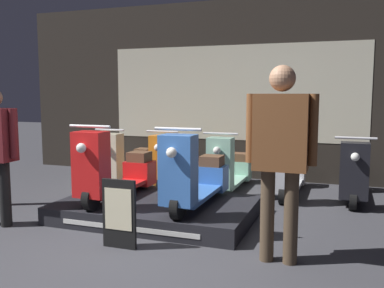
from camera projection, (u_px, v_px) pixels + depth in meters
ground_plane at (119, 260)px, 3.99m from camera, size 30.00×30.00×0.00m
shop_wall_back at (233, 90)px, 7.74m from camera, size 8.47×0.09×3.20m
display_platform at (157, 210)px, 5.32m from camera, size 2.37×1.51×0.21m
scooter_display_left at (114, 171)px, 5.36m from camera, size 0.52×1.62×0.98m
scooter_display_right at (194, 177)px, 5.00m from camera, size 0.52×1.62×0.98m
scooter_backrow_0 at (126, 162)px, 7.37m from camera, size 0.52×1.62×0.98m
scooter_backrow_1 at (175, 165)px, 7.06m from camera, size 0.52×1.62×0.98m
scooter_backrow_2 at (229, 168)px, 6.75m from camera, size 0.52×1.62×0.98m
scooter_backrow_3 at (288, 172)px, 6.45m from camera, size 0.52×1.62×0.98m
scooter_backrow_4 at (353, 176)px, 6.14m from camera, size 0.52×1.62×0.98m
person_right_browsing at (281, 145)px, 3.83m from camera, size 0.64×0.27×1.80m
price_sign_board at (119, 214)px, 4.27m from camera, size 0.36×0.04×0.70m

